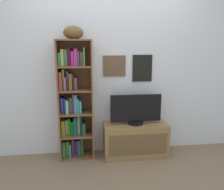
{
  "coord_description": "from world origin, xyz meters",
  "views": [
    {
      "loc": [
        -0.33,
        -1.93,
        1.48
      ],
      "look_at": [
        0.02,
        0.85,
        0.9
      ],
      "focal_mm": 34.72,
      "sensor_mm": 36.0,
      "label": 1
    }
  ],
  "objects_px": {
    "tv_stand": "(135,139)",
    "television": "(136,110)",
    "football": "(73,33)",
    "bookshelf": "(74,103)"
  },
  "relations": [
    {
      "from": "tv_stand",
      "to": "television",
      "type": "xyz_separation_m",
      "value": [
        0.0,
        0.0,
        0.44
      ]
    },
    {
      "from": "bookshelf",
      "to": "television",
      "type": "bearing_deg",
      "value": -5.62
    },
    {
      "from": "football",
      "to": "tv_stand",
      "type": "height_order",
      "value": "football"
    },
    {
      "from": "tv_stand",
      "to": "television",
      "type": "relative_size",
      "value": 1.26
    },
    {
      "from": "football",
      "to": "television",
      "type": "bearing_deg",
      "value": -3.54
    },
    {
      "from": "football",
      "to": "television",
      "type": "distance_m",
      "value": 1.32
    },
    {
      "from": "tv_stand",
      "to": "bookshelf",
      "type": "bearing_deg",
      "value": 174.3
    },
    {
      "from": "football",
      "to": "television",
      "type": "xyz_separation_m",
      "value": [
        0.82,
        -0.05,
        -1.03
      ]
    },
    {
      "from": "bookshelf",
      "to": "football",
      "type": "height_order",
      "value": "football"
    },
    {
      "from": "tv_stand",
      "to": "football",
      "type": "bearing_deg",
      "value": 176.38
    }
  ]
}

